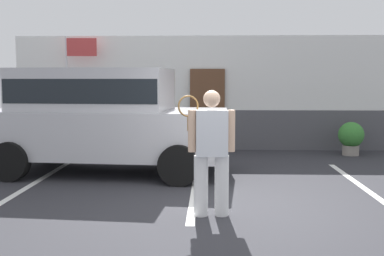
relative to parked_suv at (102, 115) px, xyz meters
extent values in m
plane|color=#2D2D33|center=(2.36, -2.67, -1.15)|extent=(40.00, 40.00, 0.00)
cube|color=silver|center=(-1.01, -1.17, -1.14)|extent=(0.12, 4.40, 0.01)
cube|color=silver|center=(1.86, -1.17, -1.14)|extent=(0.12, 4.40, 0.01)
cube|color=silver|center=(4.74, -1.17, -1.14)|extent=(0.12, 4.40, 0.01)
cube|color=white|center=(2.36, 3.37, 0.33)|extent=(10.68, 0.30, 2.95)
cube|color=#4C4C51|center=(2.36, 3.17, -0.63)|extent=(8.97, 0.10, 1.03)
cube|color=brown|center=(2.04, 3.15, -0.10)|extent=(0.90, 0.06, 2.10)
cube|color=#B7B7BC|center=(0.11, -0.01, -0.35)|extent=(4.74, 2.27, 0.90)
cube|color=#B7B7BC|center=(-0.14, 0.01, 0.50)|extent=(3.04, 1.99, 0.80)
cube|color=black|center=(-0.14, 0.01, 0.48)|extent=(2.98, 2.01, 0.44)
cylinder|color=black|center=(1.73, 0.81, -0.79)|extent=(0.74, 0.32, 0.72)
cylinder|color=black|center=(1.57, -1.08, -0.79)|extent=(0.74, 0.32, 0.72)
cylinder|color=black|center=(-1.36, 1.07, -0.79)|extent=(0.74, 0.32, 0.72)
cylinder|color=black|center=(-1.52, -0.83, -0.79)|extent=(0.74, 0.32, 0.72)
cylinder|color=white|center=(2.27, -2.86, -0.73)|extent=(0.19, 0.19, 0.83)
cylinder|color=white|center=(1.99, -2.88, -0.73)|extent=(0.19, 0.19, 0.83)
cube|color=silver|center=(2.13, -2.87, -0.01)|extent=(0.44, 0.29, 0.61)
sphere|color=beige|center=(2.13, -2.87, 0.44)|extent=(0.23, 0.23, 0.23)
cylinder|color=beige|center=(2.40, -2.85, 0.01)|extent=(0.11, 0.11, 0.56)
cylinder|color=beige|center=(1.87, -2.89, 0.01)|extent=(0.11, 0.11, 0.56)
torus|color=olive|center=(1.82, -2.85, 0.35)|extent=(0.28, 0.13, 0.29)
cylinder|color=olive|center=(1.82, -2.85, 0.11)|extent=(0.03, 0.03, 0.20)
cylinder|color=gray|center=(5.53, 2.35, -1.02)|extent=(0.39, 0.39, 0.24)
sphere|color=#387F33|center=(5.53, 2.35, -0.64)|extent=(0.61, 0.61, 0.61)
cylinder|color=silver|center=(-1.54, 2.88, 0.32)|extent=(0.05, 0.05, 2.92)
cube|color=#B23838|center=(-1.14, 2.88, 1.50)|extent=(0.75, 0.08, 0.45)
camera|label=1|loc=(2.11, -9.21, 0.72)|focal=44.54mm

